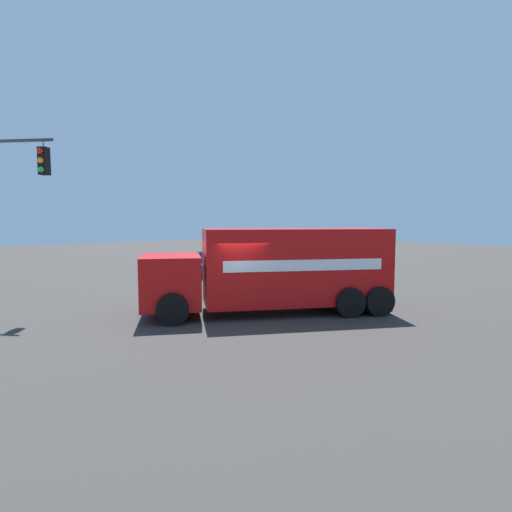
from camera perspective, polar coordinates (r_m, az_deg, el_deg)
The scene contains 3 objects.
ground_plane at distance 13.93m, azimuth -2.17°, elevation -8.28°, with size 100.00×100.00×0.00m, color #33302D.
delivery_truck at distance 14.10m, azimuth 2.79°, elevation -1.83°, with size 6.33×8.52×2.92m.
pickup_navy at distance 24.17m, azimuth -4.94°, elevation -0.93°, with size 2.43×5.28×1.38m.
Camera 1 is at (-10.73, 8.30, 3.17)m, focal length 28.31 mm.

